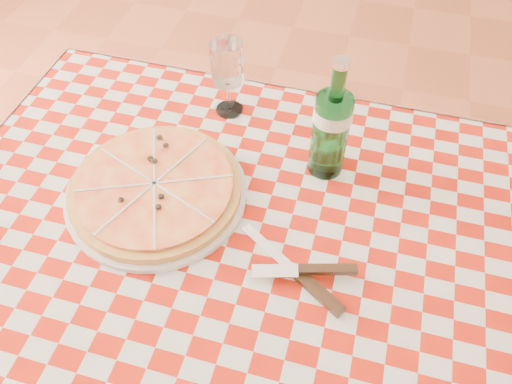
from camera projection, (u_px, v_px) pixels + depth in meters
dining_table at (258, 264)px, 1.02m from camera, size 1.20×0.80×0.75m
tablecloth at (258, 239)px, 0.95m from camera, size 1.30×0.90×0.01m
pizza_plate at (155, 188)px, 0.99m from camera, size 0.48×0.48×0.05m
water_bottle at (332, 120)px, 0.96m from camera, size 0.08×0.08×0.27m
wine_glass at (228, 79)px, 1.11m from camera, size 0.09×0.09×0.18m
cutlery at (298, 271)px, 0.89m from camera, size 0.28×0.24×0.03m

